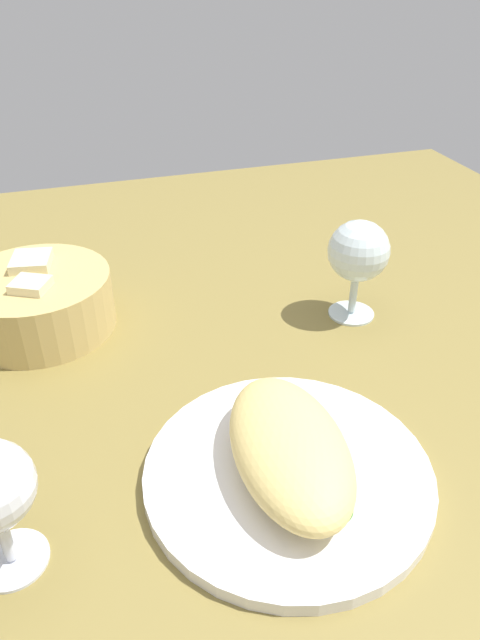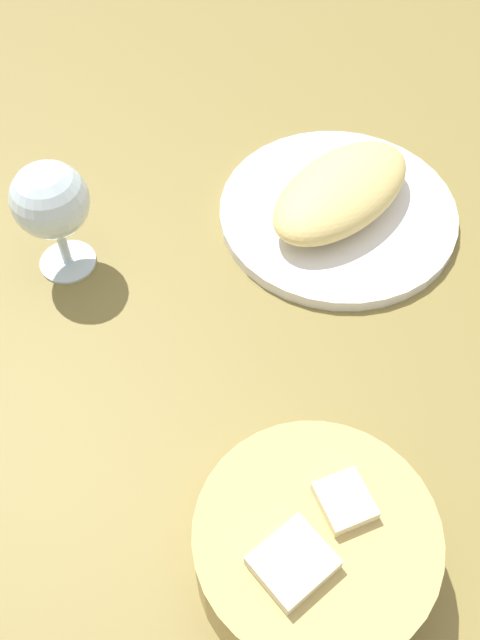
{
  "view_description": "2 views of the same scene",
  "coord_description": "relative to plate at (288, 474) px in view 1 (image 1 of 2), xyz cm",
  "views": [
    {
      "loc": [
        -49.22,
        14.65,
        42.35
      ],
      "look_at": [
        6.18,
        -2.59,
        4.42
      ],
      "focal_mm": 33.07,
      "sensor_mm": 36.0,
      "label": 1
    },
    {
      "loc": [
        36.45,
        27.5,
        59.41
      ],
      "look_at": [
        5.56,
        1.64,
        3.6
      ],
      "focal_mm": 40.46,
      "sensor_mm": 36.0,
      "label": 2
    }
  ],
  "objects": [
    {
      "name": "wine_glass_near",
      "position": [
        24.09,
        -18.39,
        8.22
      ],
      "size": [
        7.81,
        7.81,
        13.28
      ],
      "color": "silver",
      "rests_on": "ground_plane"
    },
    {
      "name": "bread_basket",
      "position": [
        33.34,
        20.94,
        3.13
      ],
      "size": [
        18.61,
        18.61,
        8.57
      ],
      "color": "tan",
      "rests_on": "ground_plane"
    },
    {
      "name": "lettuce_garnish",
      "position": [
        -5.32,
        -1.94,
        1.56
      ],
      "size": [
        3.69,
        3.69,
        1.72
      ],
      "primitive_type": "cone",
      "color": "#3F7F35",
      "rests_on": "plate"
    },
    {
      "name": "plate",
      "position": [
        0.0,
        0.0,
        0.0
      ],
      "size": [
        26.62,
        26.62,
        1.4
      ],
      "primitive_type": "cylinder",
      "color": "white",
      "rests_on": "ground_plane"
    },
    {
      "name": "ground_plane",
      "position": [
        14.49,
        0.79,
        -1.7
      ],
      "size": [
        140.0,
        140.0,
        2.0
      ],
      "primitive_type": "cube",
      "color": "olive"
    },
    {
      "name": "omelette",
      "position": [
        0.0,
        0.0,
        3.36
      ],
      "size": [
        19.8,
        11.62,
        5.32
      ],
      "primitive_type": "ellipsoid",
      "rotation": [
        0.0,
        0.0,
        -0.08
      ],
      "color": "#E7CA77",
      "rests_on": "plate"
    }
  ]
}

